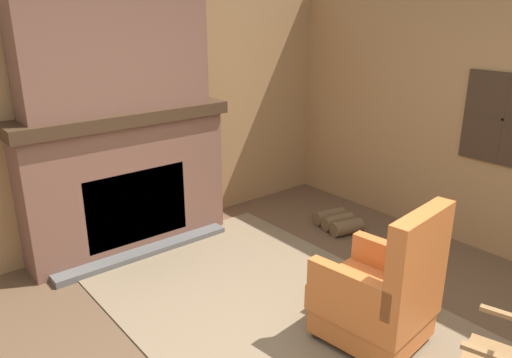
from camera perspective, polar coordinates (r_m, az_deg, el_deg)
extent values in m
cube|color=#9E7247|center=(4.78, -16.28, 7.16)|extent=(0.06, 5.62, 2.49)
cube|color=#382619|center=(4.81, 26.41, 6.11)|extent=(0.71, 0.02, 0.79)
cube|color=silver|center=(4.82, 26.46, 6.12)|extent=(0.67, 0.01, 0.75)
cube|color=#382619|center=(4.80, 26.40, 6.11)|extent=(0.02, 0.02, 0.75)
cube|color=#382619|center=(4.80, 26.40, 6.11)|extent=(0.67, 0.02, 0.02)
cube|color=brown|center=(4.76, -14.49, -0.82)|extent=(0.38, 1.87, 1.20)
cube|color=black|center=(4.68, -13.54, -2.98)|extent=(0.08, 0.97, 0.67)
cube|color=#565451|center=(4.75, -12.50, -8.17)|extent=(0.16, 1.68, 0.06)
cube|color=#3D2819|center=(4.58, -15.17, 6.90)|extent=(0.48, 1.97, 0.11)
cube|color=brown|center=(4.49, -15.89, 14.80)|extent=(0.34, 1.64, 1.16)
cube|color=#7A664C|center=(3.81, 3.59, -15.64)|extent=(3.46, 1.99, 0.01)
cube|color=#C6662D|center=(3.60, 13.05, -15.14)|extent=(0.71, 0.65, 0.24)
cube|color=#C6662D|center=(3.52, 13.23, -13.11)|extent=(0.75, 0.69, 0.18)
cube|color=#C6662D|center=(3.21, 18.09, -8.71)|extent=(0.19, 0.62, 0.62)
cube|color=#C6662D|center=(3.23, 10.72, -12.06)|extent=(0.62, 0.16, 0.20)
cube|color=#C6662D|center=(3.63, 15.36, -8.74)|extent=(0.62, 0.16, 0.20)
cylinder|color=#332319|center=(3.63, 6.91, -17.24)|extent=(0.06, 0.06, 0.06)
cylinder|color=#332319|center=(3.97, 11.34, -14.00)|extent=(0.06, 0.06, 0.06)
cylinder|color=#332319|center=(3.77, 18.59, -16.74)|extent=(0.06, 0.06, 0.06)
cylinder|color=brown|center=(5.34, 8.39, -4.23)|extent=(0.22, 0.35, 0.15)
cylinder|color=brown|center=(5.22, 9.34, -4.82)|extent=(0.22, 0.35, 0.15)
cylinder|color=brown|center=(5.11, 10.34, -5.44)|extent=(0.22, 0.35, 0.15)
ellipsoid|color=#99B29E|center=(4.46, -19.99, 7.37)|extent=(0.12, 0.12, 0.08)
cylinder|color=white|center=(4.44, -20.17, 8.88)|extent=(0.06, 0.06, 0.16)
cube|color=black|center=(4.86, -9.02, 9.37)|extent=(0.16, 0.25, 0.12)
cube|color=silver|center=(4.79, -8.50, 9.32)|extent=(0.01, 0.04, 0.02)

